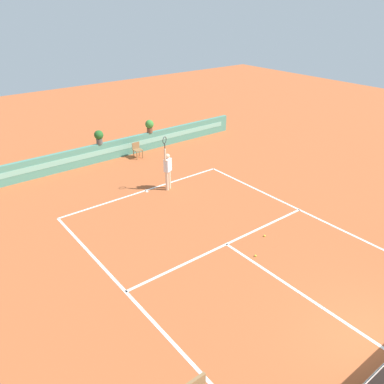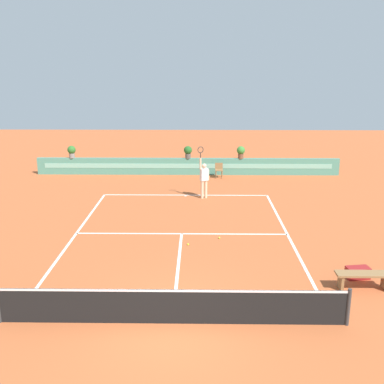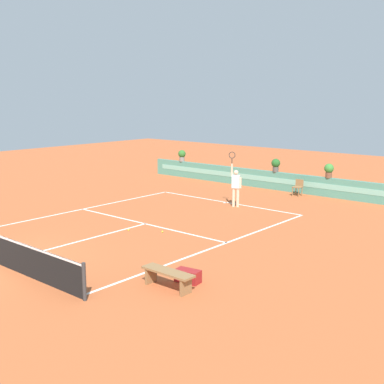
{
  "view_description": "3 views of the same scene",
  "coord_description": "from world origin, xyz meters",
  "px_view_note": "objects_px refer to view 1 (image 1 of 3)",
  "views": [
    {
      "loc": [
        -8.14,
        -2.03,
        7.95
      ],
      "look_at": [
        0.37,
        8.89,
        1.0
      ],
      "focal_mm": 36.43,
      "sensor_mm": 36.0,
      "label": 1
    },
    {
      "loc": [
        0.65,
        -10.27,
        6.33
      ],
      "look_at": [
        0.37,
        8.89,
        1.0
      ],
      "focal_mm": 42.72,
      "sensor_mm": 36.0,
      "label": 2
    },
    {
      "loc": [
        14.19,
        -7.24,
        5.08
      ],
      "look_at": [
        0.37,
        8.89,
        1.0
      ],
      "focal_mm": 46.58,
      "sensor_mm": 36.0,
      "label": 3
    }
  ],
  "objects_px": {
    "tennis_player": "(168,168)",
    "tennis_ball_near_baseline": "(264,236)",
    "tennis_ball_mid_court": "(255,256)",
    "potted_plant_centre": "(99,136)",
    "ball_kid_chair": "(137,149)",
    "potted_plant_right": "(149,125)"
  },
  "relations": [
    {
      "from": "tennis_player",
      "to": "tennis_ball_near_baseline",
      "type": "height_order",
      "value": "tennis_player"
    },
    {
      "from": "tennis_player",
      "to": "tennis_ball_mid_court",
      "type": "xyz_separation_m",
      "value": [
        -0.64,
        -6.14,
        -1.02
      ]
    },
    {
      "from": "potted_plant_centre",
      "to": "tennis_player",
      "type": "bearing_deg",
      "value": -79.82
    },
    {
      "from": "tennis_player",
      "to": "tennis_ball_near_baseline",
      "type": "bearing_deg",
      "value": -84.47
    },
    {
      "from": "ball_kid_chair",
      "to": "tennis_ball_near_baseline",
      "type": "distance_m",
      "value": 9.78
    },
    {
      "from": "ball_kid_chair",
      "to": "tennis_player",
      "type": "height_order",
      "value": "tennis_player"
    },
    {
      "from": "tennis_player",
      "to": "potted_plant_right",
      "type": "height_order",
      "value": "tennis_player"
    },
    {
      "from": "potted_plant_right",
      "to": "potted_plant_centre",
      "type": "relative_size",
      "value": 1.0
    },
    {
      "from": "ball_kid_chair",
      "to": "tennis_ball_mid_court",
      "type": "distance_m",
      "value": 10.55
    },
    {
      "from": "ball_kid_chair",
      "to": "tennis_player",
      "type": "bearing_deg",
      "value": -102.1
    },
    {
      "from": "potted_plant_right",
      "to": "potted_plant_centre",
      "type": "distance_m",
      "value": 3.13
    },
    {
      "from": "ball_kid_chair",
      "to": "tennis_ball_mid_court",
      "type": "height_order",
      "value": "ball_kid_chair"
    },
    {
      "from": "tennis_ball_mid_court",
      "to": "potted_plant_centre",
      "type": "bearing_deg",
      "value": 91.34
    },
    {
      "from": "tennis_ball_near_baseline",
      "to": "tennis_ball_mid_court",
      "type": "xyz_separation_m",
      "value": [
        -1.17,
        -0.66,
        0.0
      ]
    },
    {
      "from": "tennis_ball_mid_court",
      "to": "potted_plant_right",
      "type": "relative_size",
      "value": 0.09
    },
    {
      "from": "ball_kid_chair",
      "to": "potted_plant_centre",
      "type": "distance_m",
      "value": 2.17
    },
    {
      "from": "tennis_ball_near_baseline",
      "to": "tennis_player",
      "type": "bearing_deg",
      "value": 95.53
    },
    {
      "from": "potted_plant_right",
      "to": "tennis_ball_mid_court",
      "type": "bearing_deg",
      "value": -104.43
    },
    {
      "from": "tennis_ball_near_baseline",
      "to": "potted_plant_centre",
      "type": "distance_m",
      "value": 10.68
    },
    {
      "from": "potted_plant_right",
      "to": "potted_plant_centre",
      "type": "bearing_deg",
      "value": 180.0
    },
    {
      "from": "tennis_player",
      "to": "potted_plant_right",
      "type": "distance_m",
      "value": 5.5
    },
    {
      "from": "tennis_ball_near_baseline",
      "to": "tennis_ball_mid_court",
      "type": "bearing_deg",
      "value": -150.55
    }
  ]
}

